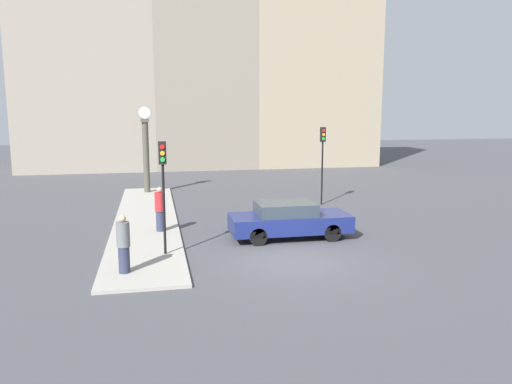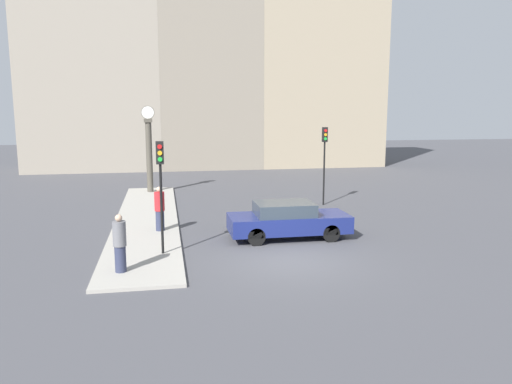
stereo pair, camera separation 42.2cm
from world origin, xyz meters
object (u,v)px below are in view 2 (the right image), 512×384
object	(u,v)px
pedestrian_grey_jacket	(120,244)
pedestrian_red_top	(160,209)
traffic_light_far	(325,150)
street_clock	(149,151)
sedan_car	(288,220)
traffic_light_near	(161,174)

from	to	relation	value
pedestrian_grey_jacket	pedestrian_red_top	world-z (taller)	pedestrian_red_top
traffic_light_far	street_clock	distance (m)	10.55
sedan_car	traffic_light_near	bearing A→B (deg)	-161.73
sedan_car	pedestrian_red_top	distance (m)	5.22
street_clock	pedestrian_grey_jacket	distance (m)	15.18
traffic_light_far	traffic_light_near	bearing A→B (deg)	-136.44
sedan_car	pedestrian_red_top	xyz separation A→B (m)	(-4.91, 1.76, 0.27)
street_clock	pedestrian_grey_jacket	world-z (taller)	street_clock
sedan_car	traffic_light_far	bearing A→B (deg)	60.81
traffic_light_far	street_clock	bearing A→B (deg)	149.38
sedan_car	pedestrian_grey_jacket	xyz separation A→B (m)	(-6.07, -3.35, 0.26)
pedestrian_red_top	traffic_light_near	bearing A→B (deg)	-88.28
traffic_light_near	pedestrian_red_top	distance (m)	3.83
traffic_light_near	pedestrian_red_top	size ratio (longest dim) A/B	2.13
street_clock	pedestrian_red_top	bearing A→B (deg)	-86.49
sedan_car	traffic_light_far	size ratio (longest dim) A/B	1.14
traffic_light_near	traffic_light_far	bearing A→B (deg)	43.56
traffic_light_near	pedestrian_grey_jacket	xyz separation A→B (m)	(-1.26, -1.76, -1.86)
sedan_car	traffic_light_near	xyz separation A→B (m)	(-4.81, -1.59, 2.12)
sedan_car	street_clock	size ratio (longest dim) A/B	0.92
sedan_car	street_clock	world-z (taller)	street_clock
traffic_light_near	street_clock	world-z (taller)	street_clock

